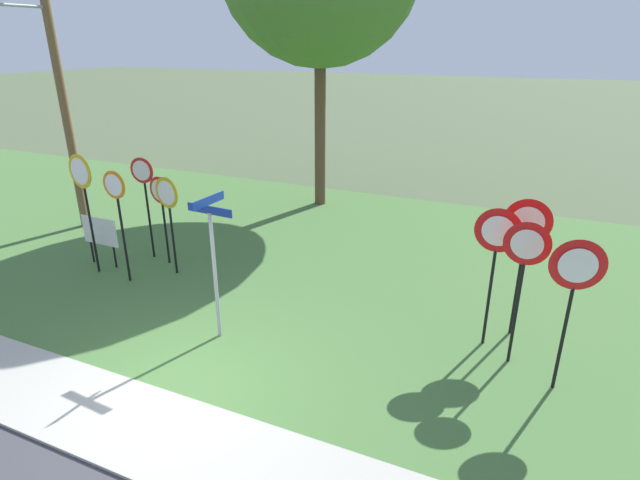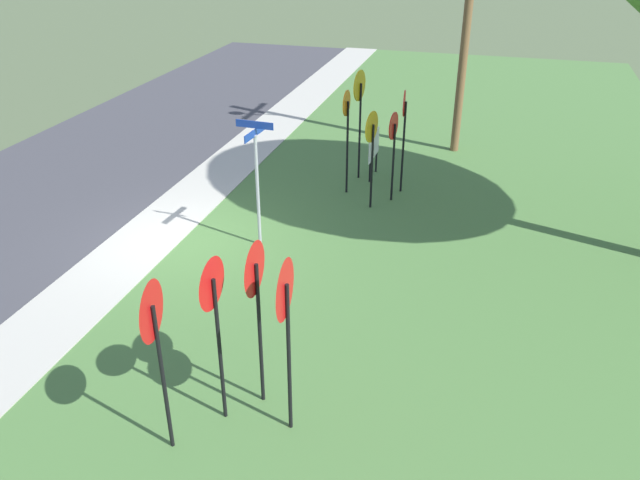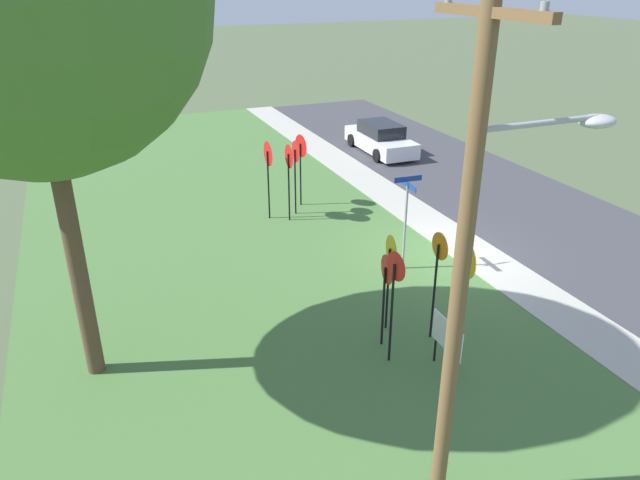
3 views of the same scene
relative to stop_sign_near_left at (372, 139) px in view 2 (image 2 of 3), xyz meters
name	(u,v)px [view 2 (image 2 of 3)]	position (x,y,z in m)	size (l,w,h in m)	color
ground_plane	(181,243)	(2.93, -3.62, -1.79)	(160.00, 160.00, 0.00)	#4C5B3D
sidewalk_strip	(148,237)	(2.93, -4.42, -1.76)	(44.00, 1.60, 0.06)	#ADAA9E
grass_median	(456,281)	(2.93, 2.38, -1.77)	(44.00, 12.00, 0.04)	#477038
stop_sign_near_left	(372,139)	(0.00, 0.00, 0.00)	(0.73, 0.16, 2.40)	black
stop_sign_near_right	(393,138)	(-0.57, 0.42, -0.13)	(0.66, 0.13, 2.25)	black
stop_sign_far_left	(404,121)	(-1.18, 0.56, 0.13)	(0.64, 0.11, 2.63)	black
stop_sign_far_center	(360,100)	(-1.80, -0.71, 0.39)	(0.79, 0.14, 2.91)	black
stop_sign_far_right	(347,121)	(-0.74, -0.78, 0.14)	(0.63, 0.10, 2.65)	black
yield_sign_near_left	(255,286)	(7.21, -0.13, 0.25)	(0.80, 0.10, 2.65)	black
yield_sign_near_right	(213,302)	(7.69, -0.53, 0.21)	(0.74, 0.10, 2.61)	black
yield_sign_far_left	(285,306)	(7.64, 0.45, 0.30)	(0.84, 0.11, 2.71)	black
yield_sign_far_right	(153,328)	(8.42, -1.01, 0.21)	(0.80, 0.16, 2.60)	black
street_name_post	(257,173)	(2.57, -1.89, -0.08)	(0.96, 0.82, 2.78)	#9EA0A8
notice_board	(374,148)	(-1.97, -0.32, -0.91)	(1.10, 0.07, 1.25)	black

